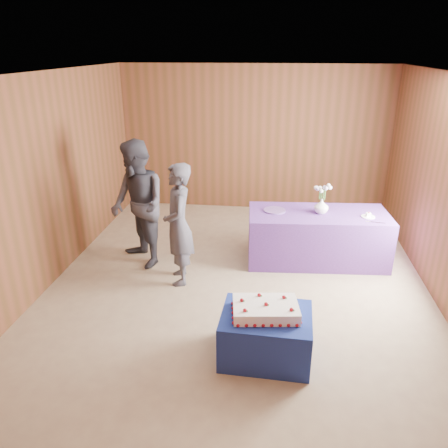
% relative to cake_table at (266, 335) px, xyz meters
% --- Properties ---
extents(ground, '(6.00, 6.00, 0.00)m').
position_rel_cake_table_xyz_m(ground, '(-0.42, 1.49, -0.25)').
color(ground, tan).
rests_on(ground, ground).
extents(room_shell, '(5.04, 6.04, 2.72)m').
position_rel_cake_table_xyz_m(room_shell, '(-0.42, 1.49, 1.55)').
color(room_shell, brown).
rests_on(room_shell, ground).
extents(cake_table, '(0.93, 0.74, 0.50)m').
position_rel_cake_table_xyz_m(cake_table, '(0.00, 0.00, 0.00)').
color(cake_table, navy).
rests_on(cake_table, ground).
extents(serving_table, '(2.06, 1.04, 0.75)m').
position_rel_cake_table_xyz_m(serving_table, '(0.67, 2.30, 0.12)').
color(serving_table, '#643593').
rests_on(serving_table, ground).
extents(sheet_cake, '(0.73, 0.54, 0.16)m').
position_rel_cake_table_xyz_m(sheet_cake, '(-0.01, 0.01, 0.31)').
color(sheet_cake, white).
rests_on(sheet_cake, cake_table).
extents(vase, '(0.21, 0.21, 0.21)m').
position_rel_cake_table_xyz_m(vase, '(0.69, 2.29, 0.61)').
color(vase, white).
rests_on(vase, serving_table).
extents(flower_spray, '(0.25, 0.25, 0.19)m').
position_rel_cake_table_xyz_m(flower_spray, '(0.69, 2.29, 0.88)').
color(flower_spray, '#336528').
rests_on(flower_spray, vase).
extents(platter, '(0.43, 0.43, 0.02)m').
position_rel_cake_table_xyz_m(platter, '(0.03, 2.30, 0.51)').
color(platter, '#68478E').
rests_on(platter, serving_table).
extents(plate, '(0.22, 0.22, 0.01)m').
position_rel_cake_table_xyz_m(plate, '(1.34, 2.21, 0.51)').
color(plate, white).
rests_on(plate, serving_table).
extents(cake_slice, '(0.07, 0.07, 0.07)m').
position_rel_cake_table_xyz_m(cake_slice, '(1.34, 2.21, 0.54)').
color(cake_slice, white).
rests_on(cake_slice, plate).
extents(knife, '(0.26, 0.07, 0.00)m').
position_rel_cake_table_xyz_m(knife, '(1.41, 2.02, 0.50)').
color(knife, silver).
rests_on(knife, serving_table).
extents(guest_left, '(0.53, 0.68, 1.64)m').
position_rel_cake_table_xyz_m(guest_left, '(-1.21, 1.44, 0.57)').
color(guest_left, '#3E3D48').
rests_on(guest_left, ground).
extents(guest_right, '(1.10, 1.12, 1.82)m').
position_rel_cake_table_xyz_m(guest_right, '(-1.88, 1.87, 0.66)').
color(guest_right, '#34333E').
rests_on(guest_right, ground).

